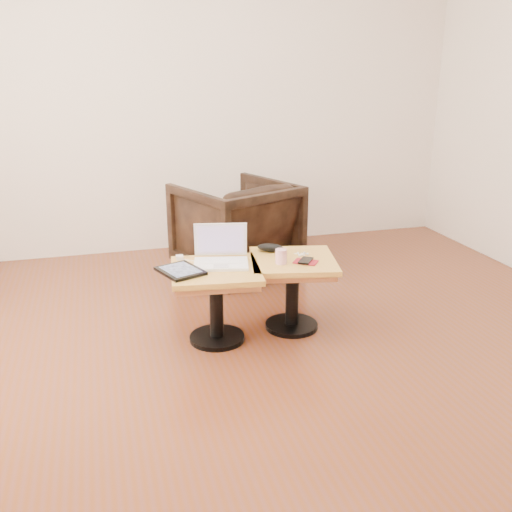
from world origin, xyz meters
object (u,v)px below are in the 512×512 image
object	(u,v)px
laptop	(221,256)
armchair	(236,228)
side_table_left	(216,286)
side_table_right	(293,276)
striped_cup	(281,256)

from	to	relation	value
laptop	armchair	xyz separation A→B (m)	(0.34, 1.02, -0.13)
side_table_left	armchair	distance (m)	1.16
side_table_right	striped_cup	world-z (taller)	striped_cup
laptop	striped_cup	distance (m)	0.35
side_table_left	side_table_right	bearing A→B (deg)	11.77
laptop	side_table_right	bearing A→B (deg)	7.39
striped_cup	side_table_left	bearing A→B (deg)	176.27
laptop	armchair	distance (m)	1.08
striped_cup	side_table_right	bearing A→B (deg)	33.53
side_table_right	striped_cup	xyz separation A→B (m)	(-0.09, -0.06, 0.15)
striped_cup	armchair	world-z (taller)	armchair
laptop	striped_cup	bearing A→B (deg)	-4.42
side_table_left	striped_cup	bearing A→B (deg)	3.47
laptop	striped_cup	world-z (taller)	laptop
striped_cup	laptop	bearing A→B (deg)	163.11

